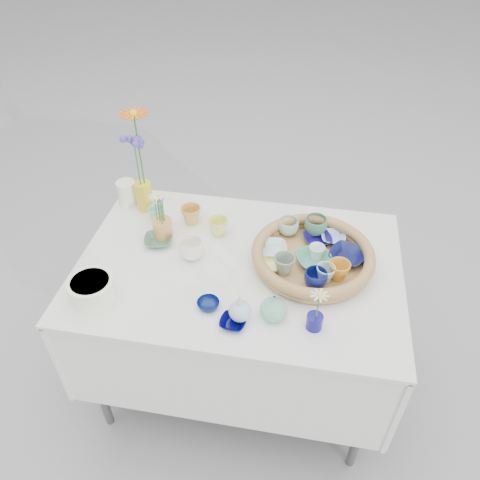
% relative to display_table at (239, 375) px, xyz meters
% --- Properties ---
extents(ground, '(80.00, 80.00, 0.00)m').
position_rel_display_table_xyz_m(ground, '(0.00, 0.00, 0.00)').
color(ground, gray).
extents(display_table, '(1.26, 0.86, 0.77)m').
position_rel_display_table_xyz_m(display_table, '(0.00, 0.00, 0.00)').
color(display_table, white).
rests_on(display_table, ground).
extents(wicker_tray, '(0.47, 0.47, 0.08)m').
position_rel_display_table_xyz_m(wicker_tray, '(0.28, 0.05, 0.80)').
color(wicker_tray, olive).
rests_on(wicker_tray, display_table).
extents(tray_ceramic_0, '(0.15, 0.15, 0.03)m').
position_rel_display_table_xyz_m(tray_ceramic_0, '(0.29, 0.17, 0.80)').
color(tray_ceramic_0, navy).
rests_on(tray_ceramic_0, wicker_tray).
extents(tray_ceramic_1, '(0.18, 0.18, 0.03)m').
position_rel_display_table_xyz_m(tray_ceramic_1, '(0.41, 0.08, 0.80)').
color(tray_ceramic_1, '#0D1244').
rests_on(tray_ceramic_1, wicker_tray).
extents(tray_ceramic_2, '(0.08, 0.08, 0.07)m').
position_rel_display_table_xyz_m(tray_ceramic_2, '(0.38, -0.03, 0.82)').
color(tray_ceramic_2, orange).
rests_on(tray_ceramic_2, wicker_tray).
extents(tray_ceramic_3, '(0.17, 0.17, 0.03)m').
position_rel_display_table_xyz_m(tray_ceramic_3, '(0.29, 0.04, 0.80)').
color(tray_ceramic_3, '#4E9F78').
rests_on(tray_ceramic_3, wicker_tray).
extents(tray_ceramic_4, '(0.09, 0.09, 0.08)m').
position_rel_display_table_xyz_m(tray_ceramic_4, '(0.18, -0.03, 0.82)').
color(tray_ceramic_4, gray).
rests_on(tray_ceramic_4, wicker_tray).
extents(tray_ceramic_5, '(0.14, 0.14, 0.03)m').
position_rel_display_table_xyz_m(tray_ceramic_5, '(0.12, 0.07, 0.80)').
color(tray_ceramic_5, silver).
rests_on(tray_ceramic_5, wicker_tray).
extents(tray_ceramic_6, '(0.10, 0.10, 0.07)m').
position_rel_display_table_xyz_m(tray_ceramic_6, '(0.17, 0.20, 0.82)').
color(tray_ceramic_6, '#9FD7B5').
rests_on(tray_ceramic_6, wicker_tray).
extents(tray_ceramic_7, '(0.08, 0.08, 0.06)m').
position_rel_display_table_xyz_m(tray_ceramic_7, '(0.29, 0.07, 0.81)').
color(tray_ceramic_7, white).
rests_on(tray_ceramic_7, wicker_tray).
extents(tray_ceramic_8, '(0.10, 0.10, 0.02)m').
position_rel_display_table_xyz_m(tray_ceramic_8, '(0.36, 0.19, 0.80)').
color(tray_ceramic_8, '#98CAF1').
rests_on(tray_ceramic_8, wicker_tray).
extents(tray_ceramic_9, '(0.10, 0.10, 0.07)m').
position_rel_display_table_xyz_m(tray_ceramic_9, '(0.30, -0.09, 0.82)').
color(tray_ceramic_9, navy).
rests_on(tray_ceramic_9, wicker_tray).
extents(tray_ceramic_10, '(0.11, 0.11, 0.03)m').
position_rel_display_table_xyz_m(tray_ceramic_10, '(0.12, -0.02, 0.80)').
color(tray_ceramic_10, '#FBFF8B').
rests_on(tray_ceramic_10, wicker_tray).
extents(tray_ceramic_11, '(0.09, 0.09, 0.07)m').
position_rel_display_table_xyz_m(tray_ceramic_11, '(0.33, -0.05, 0.82)').
color(tray_ceramic_11, '#B9EDE6').
rests_on(tray_ceramic_11, wicker_tray).
extents(tray_ceramic_12, '(0.10, 0.10, 0.07)m').
position_rel_display_table_xyz_m(tray_ceramic_12, '(0.28, 0.22, 0.82)').
color(tray_ceramic_12, '#46815B').
rests_on(tray_ceramic_12, wicker_tray).
extents(loose_ceramic_0, '(0.11, 0.11, 0.08)m').
position_rel_display_table_xyz_m(loose_ceramic_0, '(-0.25, 0.22, 0.81)').
color(loose_ceramic_0, gold).
rests_on(loose_ceramic_0, display_table).
extents(loose_ceramic_1, '(0.10, 0.10, 0.08)m').
position_rel_display_table_xyz_m(loose_ceramic_1, '(-0.12, 0.17, 0.80)').
color(loose_ceramic_1, '#E9EC62').
rests_on(loose_ceramic_1, display_table).
extents(loose_ceramic_2, '(0.14, 0.14, 0.03)m').
position_rel_display_table_xyz_m(loose_ceramic_2, '(-0.35, 0.06, 0.78)').
color(loose_ceramic_2, '#44755C').
rests_on(loose_ceramic_2, display_table).
extents(loose_ceramic_3, '(0.12, 0.12, 0.08)m').
position_rel_display_table_xyz_m(loose_ceramic_3, '(-0.19, 0.01, 0.80)').
color(loose_ceramic_3, white).
rests_on(loose_ceramic_3, display_table).
extents(loose_ceramic_4, '(0.10, 0.10, 0.03)m').
position_rel_display_table_xyz_m(loose_ceramic_4, '(-0.07, -0.24, 0.78)').
color(loose_ceramic_4, '#061450').
rests_on(loose_ceramic_4, display_table).
extents(loose_ceramic_5, '(0.09, 0.09, 0.06)m').
position_rel_display_table_xyz_m(loose_ceramic_5, '(-0.40, 0.21, 0.80)').
color(loose_ceramic_5, '#91DCCD').
rests_on(loose_ceramic_5, display_table).
extents(loose_ceramic_6, '(0.10, 0.10, 0.02)m').
position_rel_display_table_xyz_m(loose_ceramic_6, '(0.03, -0.30, 0.78)').
color(loose_ceramic_6, '#03033F').
rests_on(loose_ceramic_6, display_table).
extents(fluted_bowl, '(0.18, 0.18, 0.09)m').
position_rel_display_table_xyz_m(fluted_bowl, '(-0.49, -0.27, 0.81)').
color(fluted_bowl, white).
rests_on(fluted_bowl, display_table).
extents(bud_vase_paleblue, '(0.10, 0.10, 0.12)m').
position_rel_display_table_xyz_m(bud_vase_paleblue, '(0.05, -0.27, 0.83)').
color(bud_vase_paleblue, silver).
rests_on(bud_vase_paleblue, display_table).
extents(bud_vase_seafoam, '(0.12, 0.12, 0.10)m').
position_rel_display_table_xyz_m(bud_vase_seafoam, '(0.16, -0.24, 0.81)').
color(bud_vase_seafoam, '#71B794').
rests_on(bud_vase_seafoam, display_table).
extents(bud_vase_cobalt, '(0.06, 0.06, 0.06)m').
position_rel_display_table_xyz_m(bud_vase_cobalt, '(0.31, -0.26, 0.79)').
color(bud_vase_cobalt, '#0E0C67').
rests_on(bud_vase_cobalt, display_table).
extents(single_daisy, '(0.08, 0.08, 0.13)m').
position_rel_display_table_xyz_m(single_daisy, '(0.31, -0.27, 0.88)').
color(single_daisy, silver).
rests_on(single_daisy, bud_vase_cobalt).
extents(tall_vase_yellow, '(0.09, 0.09, 0.13)m').
position_rel_display_table_xyz_m(tall_vase_yellow, '(-0.48, 0.29, 0.83)').
color(tall_vase_yellow, yellow).
rests_on(tall_vase_yellow, display_table).
extents(gerbera, '(0.16, 0.16, 0.34)m').
position_rel_display_table_xyz_m(gerbera, '(-0.47, 0.29, 1.06)').
color(gerbera, orange).
rests_on(gerbera, tall_vase_yellow).
extents(hydrangea, '(0.10, 0.10, 0.27)m').
position_rel_display_table_xyz_m(hydrangea, '(-0.48, 0.28, 0.99)').
color(hydrangea, '#5643A8').
rests_on(hydrangea, tall_vase_yellow).
extents(white_pitcher, '(0.14, 0.12, 0.11)m').
position_rel_display_table_xyz_m(white_pitcher, '(-0.57, 0.31, 0.82)').
color(white_pitcher, white).
rests_on(white_pitcher, display_table).
extents(daisy_cup, '(0.10, 0.10, 0.09)m').
position_rel_display_table_xyz_m(daisy_cup, '(-0.34, 0.11, 0.81)').
color(daisy_cup, gold).
rests_on(daisy_cup, display_table).
extents(daisy_posy, '(0.09, 0.09, 0.14)m').
position_rel_display_table_xyz_m(daisy_posy, '(-0.34, 0.10, 0.92)').
color(daisy_posy, white).
rests_on(daisy_posy, daisy_cup).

